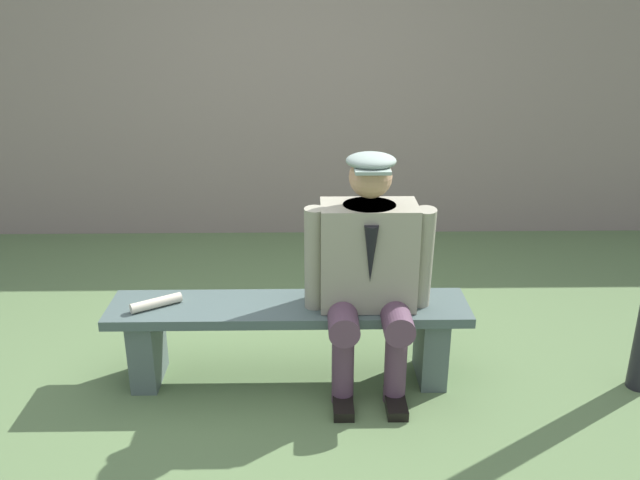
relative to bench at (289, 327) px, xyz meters
name	(u,v)px	position (x,y,z in m)	size (l,w,h in m)	color
ground_plane	(290,377)	(0.00, 0.00, -0.30)	(30.00, 30.00, 0.00)	#567144
bench	(289,327)	(0.00, 0.00, 0.00)	(1.84, 0.37, 0.44)	#445653
seated_man	(369,267)	(-0.40, 0.05, 0.36)	(0.64, 0.53, 1.23)	gray
rolled_magazine	(156,303)	(0.67, 0.02, 0.16)	(0.05, 0.05, 0.26)	beige
stadium_wall	(296,118)	(0.00, -2.37, 0.65)	(12.00, 0.24, 1.90)	gray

